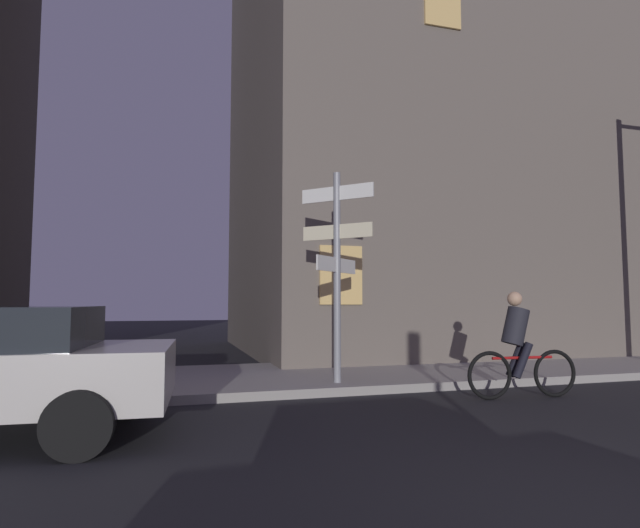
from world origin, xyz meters
The scene contains 4 objects.
sidewalk_kerb centered at (0.00, 6.79, 0.07)m, with size 40.00×3.49×0.14m, color #9E9991.
signpost centered at (-0.06, 5.54, 2.16)m, with size 1.00×1.00×3.48m.
cyclist centered at (2.38, 4.14, 0.75)m, with size 1.82×0.35×1.61m.
building_right_block centered at (5.50, 12.09, 10.84)m, with size 12.20×9.52×21.69m.
Camera 1 is at (-2.74, -2.53, 1.45)m, focal length 28.80 mm.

